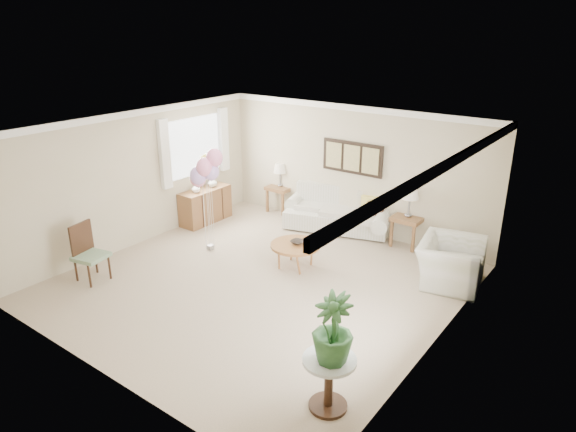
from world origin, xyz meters
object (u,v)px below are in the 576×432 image
at_px(sofa, 339,213).
at_px(armchair, 450,262).
at_px(balloon_cluster, 205,169).
at_px(accent_chair, 88,251).
at_px(coffee_table, 295,246).

bearing_deg(sofa, armchair, -19.71).
distance_m(sofa, armchair, 2.90).
height_order(sofa, balloon_cluster, balloon_cluster).
distance_m(armchair, accent_chair, 6.06).
bearing_deg(balloon_cluster, armchair, 19.11).
xyz_separation_m(accent_chair, balloon_cluster, (0.80, 2.05, 1.09)).
distance_m(sofa, accent_chair, 4.99).
xyz_separation_m(armchair, accent_chair, (-4.95, -3.48, 0.14)).
distance_m(armchair, balloon_cluster, 4.57).
bearing_deg(armchair, coffee_table, 103.74).
bearing_deg(coffee_table, armchair, 23.74).
distance_m(accent_chair, balloon_cluster, 2.45).
bearing_deg(armchair, accent_chair, 115.12).
height_order(sofa, coffee_table, sofa).
height_order(armchair, accent_chair, accent_chair).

